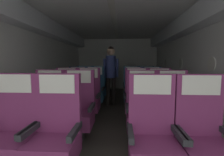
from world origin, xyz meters
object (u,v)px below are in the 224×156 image
Objects in this scene: seat_a_right_aisle at (203,139)px; seat_b_right_aisle at (173,112)px; seat_b_left_window at (49,110)px; seat_d_right_aisle at (152,92)px; seat_c_right_window at (136,99)px; seat_b_right_window at (142,111)px; seat_e_left_window at (84,86)px; seat_a_right_window at (153,138)px; seat_c_left_window at (66,98)px; flight_attendant at (111,69)px; seat_d_right_window at (133,91)px; seat_c_right_aisle at (160,99)px; seat_a_left_aisle at (55,135)px; seat_b_left_aisle at (78,110)px; seat_e_right_window at (131,86)px; seat_e_left_aisle at (100,86)px; seat_e_right_aisle at (146,87)px; seat_a_left_window at (12,133)px; seat_d_left_aisle at (95,91)px; seat_d_left_window at (77,91)px; seat_c_left_aisle at (88,98)px.

seat_a_right_aisle and seat_b_right_aisle have the same top height.
seat_b_left_window is 1.00× the size of seat_d_right_aisle.
seat_b_right_window is at bearing -89.85° from seat_c_right_window.
seat_b_right_aisle is at bearing -52.56° from seat_e_left_window.
seat_c_left_window is (-1.48, 1.71, 0.00)m from seat_a_right_window.
flight_attendant reaches higher than seat_a_right_window.
seat_a_right_aisle is 2.62m from seat_d_right_window.
seat_c_left_window is at bearing 179.63° from seat_c_right_aisle.
seat_a_left_aisle is 1.00× the size of seat_b_right_window.
seat_a_right_aisle and seat_c_left_window have the same top height.
flight_attendant reaches higher than seat_b_left_window.
seat_e_right_window is at bearing 68.59° from seat_b_left_aisle.
seat_c_right_aisle is 1.00× the size of seat_c_right_window.
seat_e_left_aisle is 1.00× the size of seat_e_right_aisle.
seat_a_left_window is at bearing -120.04° from seat_d_right_window.
seat_a_left_aisle is 1.00× the size of seat_d_right_window.
seat_b_right_window is at bearing -58.94° from seat_d_left_aisle.
seat_c_right_window is 1.00× the size of seat_d_left_window.
seat_d_right_aisle is at bearing 52.41° from seat_a_left_window.
seat_d_left_aisle is 1.00× the size of seat_e_left_window.
seat_c_left_aisle and seat_d_right_window have the same top height.
seat_d_left_window is (-1.48, 2.55, 0.00)m from seat_a_right_window.
seat_c_left_aisle is at bearing 131.27° from seat_a_right_aisle.
seat_b_left_window is at bearing -120.08° from seat_e_right_window.
seat_c_left_window is 0.96m from seat_d_left_aisle.
seat_a_left_aisle is 1.00× the size of seat_c_left_window.
seat_b_left_window is (-1.47, 0.86, 0.00)m from seat_a_right_window.
seat_b_right_window and seat_c_right_aisle have the same top height.
seat_b_left_window is 2.25m from seat_d_right_window.
seat_a_left_window is 0.66× the size of flight_attendant.
seat_a_right_window is at bearing -59.91° from seat_d_left_window.
seat_a_right_aisle and seat_b_left_window have the same top height.
seat_a_right_window is 3.40m from seat_e_right_window.
seat_c_left_window is at bearing -156.47° from seat_d_right_aisle.
seat_b_left_window is 1.00× the size of seat_b_right_aisle.
seat_a_right_aisle and seat_d_right_aisle have the same top height.
seat_a_left_window and seat_b_right_aisle have the same top height.
seat_a_left_aisle and seat_e_right_window have the same top height.
seat_b_right_window is 1.97m from seat_d_left_aisle.
seat_a_right_aisle and seat_a_right_window have the same top height.
seat_d_left_aisle is (-1.48, 1.69, 0.00)m from seat_b_right_aisle.
seat_b_left_aisle is at bearing -139.61° from seat_c_right_window.
seat_d_right_aisle and seat_e_right_window have the same top height.
flight_attendant is at bearing 110.58° from seat_a_right_aisle.
seat_c_right_aisle and seat_e_right_aisle have the same top height.
seat_a_left_window is at bearing -150.37° from seat_b_right_window.
seat_c_right_window is (1.00, 0.85, 0.00)m from seat_b_left_aisle.
seat_a_left_aisle is 2.96m from seat_d_right_aisle.
seat_a_left_aisle is 2.60m from seat_d_left_window.
seat_b_right_aisle is at bearing -41.09° from seat_d_left_window.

